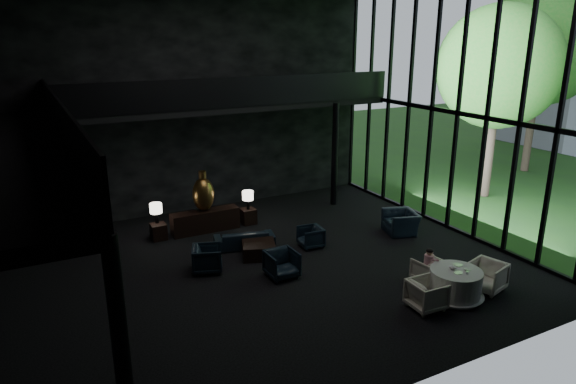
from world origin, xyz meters
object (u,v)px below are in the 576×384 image
side_table_right (248,216)px  dining_chair_north (427,269)px  console (205,221)px  table_lamp_left (156,209)px  lounge_armchair_east (311,237)px  dining_chair_east (487,273)px  lounge_armchair_west (207,256)px  child (429,258)px  dining_table (455,285)px  table_lamp_right (248,196)px  lounge_armchair_south (282,262)px  dining_chair_west (427,292)px  window_armchair (401,218)px  sofa (244,237)px  bronze_urn (203,194)px  side_table_left (159,232)px  coffee_table (259,249)px

side_table_right → dining_chair_north: (2.58, -6.34, 0.04)m
console → table_lamp_left: size_ratio=3.46×
lounge_armchair_east → dining_chair_east: size_ratio=0.72×
table_lamp_left → lounge_armchair_west: size_ratio=0.75×
child → dining_table: bearing=94.1°
lounge_armchair_west → lounge_armchair_east: lounge_armchair_west is taller
table_lamp_right → dining_chair_east: table_lamp_right is taller
lounge_armchair_south → dining_table: size_ratio=0.61×
console → dining_chair_west: (3.10, -7.47, 0.07)m
console → dining_chair_east: size_ratio=2.45×
lounge_armchair_west → dining_chair_north: (5.14, -3.34, -0.13)m
dining_table → console: bearing=119.3°
window_armchair → dining_chair_north: size_ratio=1.92×
side_table_right → sofa: sofa is taller
dining_chair_east → dining_chair_west: (-2.07, -0.00, -0.04)m
lounge_armchair_south → window_armchair: window_armchair is taller
bronze_urn → dining_chair_west: bronze_urn is taller
dining_table → table_lamp_right: bearing=109.0°
side_table_right → lounge_armchair_south: 4.39m
table_lamp_left → dining_chair_north: size_ratio=1.06×
bronze_urn → side_table_left: 1.92m
dining_table → dining_chair_east: dining_chair_east is taller
side_table_left → dining_chair_east: dining_chair_east is taller
console → bronze_urn: size_ratio=1.70×
sofa → lounge_armchair_east: lounge_armchair_east is taller
coffee_table → lounge_armchair_west: bearing=-171.7°
dining_chair_north → side_table_right: bearing=-74.4°
table_lamp_right → child: 6.93m
bronze_urn → lounge_armchair_east: size_ratio=2.01×
window_armchair → coffee_table: (-5.08, 0.49, -0.31)m
bronze_urn → window_armchair: (5.83, -3.27, -0.80)m
bronze_urn → dining_table: 8.57m
sofa → lounge_armchair_west: lounge_armchair_west is taller
table_lamp_left → dining_chair_east: size_ratio=0.71×
dining_chair_north → dining_table: bearing=81.5°
window_armchair → coffee_table: size_ratio=1.23×
lounge_armchair_west → lounge_armchair_east: (3.47, 0.14, -0.11)m
side_table_left → dining_chair_west: dining_chair_west is taller
child → sofa: bearing=-53.2°
console → dining_chair_west: size_ratio=2.66×
lounge_armchair_south → dining_chair_west: size_ratio=1.03×
side_table_left → dining_chair_north: (5.78, -6.36, 0.05)m
side_table_right → coffee_table: (-0.85, -2.74, -0.05)m
lounge_armchair_south → coffee_table: lounge_armchair_south is taller
console → dining_chair_north: 7.57m
table_lamp_right → lounge_armchair_south: table_lamp_right is taller
coffee_table → dining_table: dining_table is taller
table_lamp_left → dining_chair_north: bearing=-48.3°
side_table_right → dining_chair_north: size_ratio=0.86×
lounge_armchair_south → table_lamp_left: bearing=117.1°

